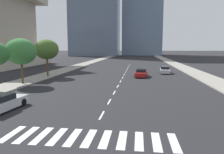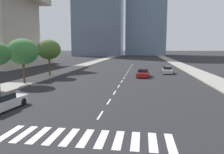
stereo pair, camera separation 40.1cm
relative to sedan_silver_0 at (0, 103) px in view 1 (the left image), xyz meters
The scene contains 9 objects.
sidewalk_east 30.05m from the sedan_silver_0, 44.06° to the left, with size 4.00×260.00×0.15m, color gray.
sidewalk_west 21.64m from the sedan_silver_0, 105.07° to the left, with size 4.00×260.00×0.15m, color gray.
crosswalk_near 8.98m from the sedan_silver_0, 27.03° to the right, with size 9.45×2.38×0.01m.
lane_divider_center 25.23m from the sedan_silver_0, 71.55° to the left, with size 0.14×50.00×0.01m.
sedan_silver_0 is the anchor object (origin of this frame).
sedan_red_1 24.19m from the sedan_silver_0, 62.76° to the left, with size 2.23×4.74×1.29m.
sedan_silver_2 31.28m from the sedan_silver_0, 59.97° to the left, with size 2.00×4.52×1.35m.
street_tree_second 13.15m from the sedan_silver_0, 112.52° to the left, with size 4.04×4.04×5.97m.
street_tree_third 20.60m from the sedan_silver_0, 103.81° to the left, with size 3.96×3.96×6.16m.
Camera 1 is at (2.61, -5.74, 4.85)m, focal length 34.14 mm.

